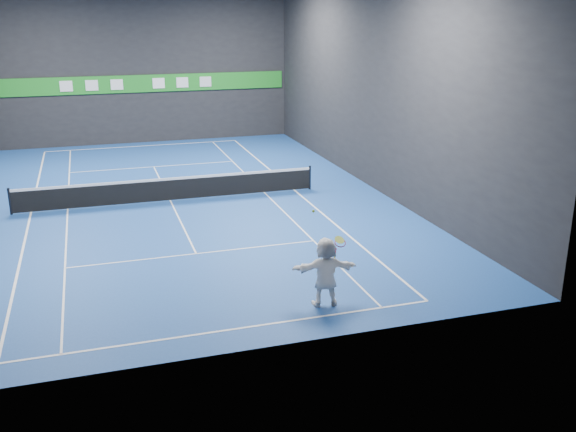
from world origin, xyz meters
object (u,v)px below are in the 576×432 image
object	(u,v)px
tennis_ball	(313,211)
tennis_net	(170,189)
player	(326,272)
tennis_racket	(339,245)

from	to	relation	value
tennis_ball	tennis_net	distance (m)	11.69
tennis_ball	tennis_net	xyz separation A→B (m)	(-2.35, 11.24, -2.17)
player	tennis_racket	world-z (taller)	player
player	tennis_net	size ratio (longest dim) A/B	0.15
tennis_net	tennis_racket	size ratio (longest dim) A/B	17.88
tennis_ball	tennis_racket	xyz separation A→B (m)	(0.76, 0.05, -1.03)
player	tennis_ball	distance (m)	1.78
player	tennis_net	world-z (taller)	player
tennis_ball	player	bearing A→B (deg)	0.48
tennis_net	tennis_ball	bearing A→B (deg)	-78.22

